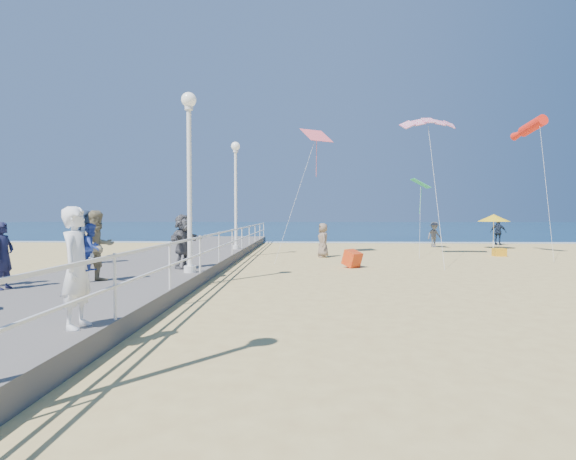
{
  "coord_description": "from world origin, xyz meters",
  "views": [
    {
      "loc": [
        -1.95,
        -13.19,
        2.13
      ],
      "look_at": [
        -2.5,
        2.0,
        1.6
      ],
      "focal_mm": 28.0,
      "sensor_mm": 36.0,
      "label": 1
    }
  ],
  "objects_px": {
    "spectator_0": "(4,256)",
    "beach_walker_c": "(323,240)",
    "spectator_5": "(183,241)",
    "beach_chair_left": "(499,252)",
    "beach_walker_a": "(434,235)",
    "beach_walker_b": "(498,232)",
    "spectator_1": "(98,246)",
    "box_kite": "(352,260)",
    "spectator_4": "(86,237)",
    "woman_holding_toddler": "(78,267)",
    "beach_umbrella": "(494,218)",
    "lamp_post_mid": "(189,163)",
    "toddler_held": "(92,247)",
    "lamp_post_far": "(236,184)"
  },
  "relations": [
    {
      "from": "beach_walker_c",
      "to": "woman_holding_toddler",
      "type": "bearing_deg",
      "value": -25.04
    },
    {
      "from": "beach_walker_b",
      "to": "lamp_post_mid",
      "type": "bearing_deg",
      "value": 88.07
    },
    {
      "from": "spectator_5",
      "to": "spectator_1",
      "type": "bearing_deg",
      "value": 173.01
    },
    {
      "from": "lamp_post_mid",
      "to": "spectator_0",
      "type": "distance_m",
      "value": 5.33
    },
    {
      "from": "spectator_1",
      "to": "spectator_5",
      "type": "xyz_separation_m",
      "value": [
        1.4,
        2.94,
        -0.05
      ]
    },
    {
      "from": "woman_holding_toddler",
      "to": "lamp_post_mid",
      "type": "bearing_deg",
      "value": 0.47
    },
    {
      "from": "spectator_0",
      "to": "beach_chair_left",
      "type": "relative_size",
      "value": 2.84
    },
    {
      "from": "beach_chair_left",
      "to": "spectator_5",
      "type": "bearing_deg",
      "value": -147.1
    },
    {
      "from": "box_kite",
      "to": "spectator_4",
      "type": "bearing_deg",
      "value": 153.16
    },
    {
      "from": "toddler_held",
      "to": "beach_umbrella",
      "type": "height_order",
      "value": "beach_umbrella"
    },
    {
      "from": "spectator_1",
      "to": "beach_umbrella",
      "type": "height_order",
      "value": "spectator_1"
    },
    {
      "from": "spectator_1",
      "to": "box_kite",
      "type": "bearing_deg",
      "value": -17.04
    },
    {
      "from": "spectator_4",
      "to": "woman_holding_toddler",
      "type": "bearing_deg",
      "value": -125.9
    },
    {
      "from": "spectator_4",
      "to": "beach_walker_a",
      "type": "distance_m",
      "value": 21.38
    },
    {
      "from": "lamp_post_far",
      "to": "beach_walker_c",
      "type": "height_order",
      "value": "lamp_post_far"
    },
    {
      "from": "box_kite",
      "to": "beach_chair_left",
      "type": "xyz_separation_m",
      "value": [
        8.04,
        5.28,
        -0.1
      ]
    },
    {
      "from": "lamp_post_mid",
      "to": "box_kite",
      "type": "relative_size",
      "value": 8.87
    },
    {
      "from": "spectator_1",
      "to": "lamp_post_far",
      "type": "bearing_deg",
      "value": 20.56
    },
    {
      "from": "woman_holding_toddler",
      "to": "spectator_4",
      "type": "xyz_separation_m",
      "value": [
        -4.19,
        8.74,
        0.01
      ]
    },
    {
      "from": "spectator_1",
      "to": "spectator_4",
      "type": "height_order",
      "value": "spectator_4"
    },
    {
      "from": "lamp_post_mid",
      "to": "spectator_4",
      "type": "relative_size",
      "value": 2.83
    },
    {
      "from": "beach_walker_b",
      "to": "beach_chair_left",
      "type": "relative_size",
      "value": 3.28
    },
    {
      "from": "spectator_4",
      "to": "spectator_5",
      "type": "distance_m",
      "value": 3.93
    },
    {
      "from": "beach_walker_b",
      "to": "spectator_0",
      "type": "bearing_deg",
      "value": 87.1
    },
    {
      "from": "spectator_5",
      "to": "beach_chair_left",
      "type": "bearing_deg",
      "value": -38.66
    },
    {
      "from": "box_kite",
      "to": "beach_umbrella",
      "type": "distance_m",
      "value": 14.29
    },
    {
      "from": "spectator_1",
      "to": "woman_holding_toddler",
      "type": "bearing_deg",
      "value": -127.89
    },
    {
      "from": "toddler_held",
      "to": "beach_walker_b",
      "type": "xyz_separation_m",
      "value": [
        16.79,
        24.8,
        -0.72
      ]
    },
    {
      "from": "woman_holding_toddler",
      "to": "spectator_5",
      "type": "height_order",
      "value": "woman_holding_toddler"
    },
    {
      "from": "woman_holding_toddler",
      "to": "beach_walker_a",
      "type": "height_order",
      "value": "woman_holding_toddler"
    },
    {
      "from": "lamp_post_mid",
      "to": "beach_walker_a",
      "type": "bearing_deg",
      "value": 53.88
    },
    {
      "from": "spectator_1",
      "to": "beach_umbrella",
      "type": "relative_size",
      "value": 0.86
    },
    {
      "from": "lamp_post_mid",
      "to": "spectator_1",
      "type": "relative_size",
      "value": 2.9
    },
    {
      "from": "spectator_1",
      "to": "beach_chair_left",
      "type": "relative_size",
      "value": 3.33
    },
    {
      "from": "lamp_post_mid",
      "to": "beach_chair_left",
      "type": "relative_size",
      "value": 9.67
    },
    {
      "from": "spectator_5",
      "to": "beach_chair_left",
      "type": "height_order",
      "value": "spectator_5"
    },
    {
      "from": "spectator_0",
      "to": "beach_walker_c",
      "type": "xyz_separation_m",
      "value": [
        7.87,
        12.17,
        -0.33
      ]
    },
    {
      "from": "spectator_1",
      "to": "beach_walker_a",
      "type": "relative_size",
      "value": 1.12
    },
    {
      "from": "lamp_post_far",
      "to": "beach_chair_left",
      "type": "relative_size",
      "value": 9.67
    },
    {
      "from": "beach_walker_b",
      "to": "spectator_1",
      "type": "bearing_deg",
      "value": 87.84
    },
    {
      "from": "woman_holding_toddler",
      "to": "beach_umbrella",
      "type": "bearing_deg",
      "value": -34.3
    },
    {
      "from": "spectator_4",
      "to": "beach_umbrella",
      "type": "xyz_separation_m",
      "value": [
        19.37,
        12.76,
        0.57
      ]
    },
    {
      "from": "beach_walker_c",
      "to": "spectator_4",
      "type": "bearing_deg",
      "value": -60.78
    },
    {
      "from": "beach_umbrella",
      "to": "toddler_held",
      "type": "bearing_deg",
      "value": -125.13
    },
    {
      "from": "spectator_1",
      "to": "beach_walker_c",
      "type": "xyz_separation_m",
      "value": [
        6.22,
        10.95,
        -0.47
      ]
    },
    {
      "from": "woman_holding_toddler",
      "to": "box_kite",
      "type": "bearing_deg",
      "value": -24.62
    },
    {
      "from": "lamp_post_mid",
      "to": "spectator_4",
      "type": "height_order",
      "value": "lamp_post_mid"
    },
    {
      "from": "spectator_1",
      "to": "beach_walker_c",
      "type": "distance_m",
      "value": 12.61
    },
    {
      "from": "beach_walker_b",
      "to": "box_kite",
      "type": "xyz_separation_m",
      "value": [
        -11.57,
        -13.72,
        -0.6
      ]
    },
    {
      "from": "spectator_5",
      "to": "beach_walker_a",
      "type": "height_order",
      "value": "spectator_5"
    }
  ]
}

